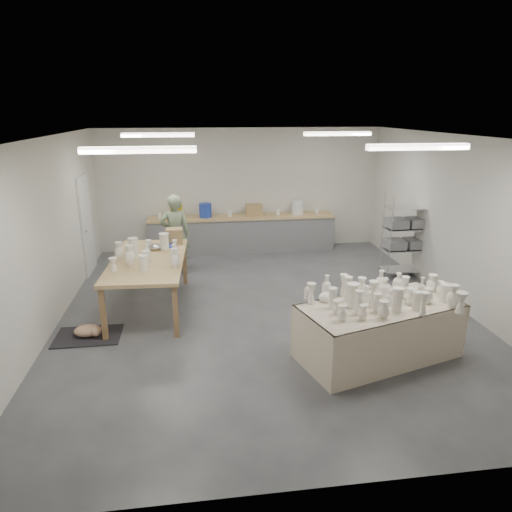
{
  "coord_description": "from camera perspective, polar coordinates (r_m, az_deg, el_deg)",
  "views": [
    {
      "loc": [
        -1.15,
        -7.31,
        3.41
      ],
      "look_at": [
        -0.16,
        -0.05,
        1.05
      ],
      "focal_mm": 32.0,
      "sensor_mm": 36.0,
      "label": 1
    }
  ],
  "objects": [
    {
      "name": "room",
      "position": [
        7.59,
        0.26,
        7.57
      ],
      "size": [
        8.0,
        8.02,
        3.0
      ],
      "color": "#424449",
      "rests_on": "ground"
    },
    {
      "name": "back_counter",
      "position": [
        11.43,
        -1.78,
        3.01
      ],
      "size": [
        4.6,
        0.6,
        1.24
      ],
      "color": "tan",
      "rests_on": "ground"
    },
    {
      "name": "wire_shelf",
      "position": [
        10.05,
        18.18,
        2.58
      ],
      "size": [
        0.88,
        0.48,
        1.8
      ],
      "color": "silver",
      "rests_on": "ground"
    },
    {
      "name": "drying_table",
      "position": [
        6.8,
        15.15,
        -8.66
      ],
      "size": [
        2.48,
        1.71,
        1.17
      ],
      "rotation": [
        0.0,
        0.0,
        0.29
      ],
      "color": "olive",
      "rests_on": "ground"
    },
    {
      "name": "work_table",
      "position": [
        8.21,
        -13.08,
        -0.23
      ],
      "size": [
        1.35,
        2.52,
        1.29
      ],
      "rotation": [
        0.0,
        0.0,
        -0.05
      ],
      "color": "tan",
      "rests_on": "ground"
    },
    {
      "name": "rug",
      "position": [
        7.75,
        -20.23,
        -9.36
      ],
      "size": [
        1.0,
        0.7,
        0.02
      ],
      "primitive_type": "cube",
      "color": "black",
      "rests_on": "ground"
    },
    {
      "name": "cat",
      "position": [
        7.69,
        -20.18,
        -8.74
      ],
      "size": [
        0.47,
        0.38,
        0.18
      ],
      "rotation": [
        0.0,
        0.0,
        0.25
      ],
      "color": "white",
      "rests_on": "rug"
    },
    {
      "name": "potter",
      "position": [
        9.94,
        -10.04,
        2.7
      ],
      "size": [
        0.64,
        0.43,
        1.72
      ],
      "primitive_type": "imported",
      "rotation": [
        0.0,
        0.0,
        3.17
      ],
      "color": "gray",
      "rests_on": "ground"
    },
    {
      "name": "red_stool",
      "position": [
        10.35,
        -9.83,
        0.11
      ],
      "size": [
        0.42,
        0.42,
        0.34
      ],
      "rotation": [
        0.0,
        0.0,
        -0.17
      ],
      "color": "red",
      "rests_on": "ground"
    }
  ]
}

